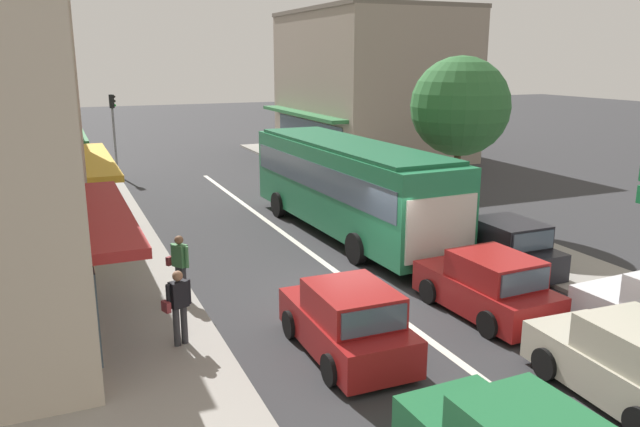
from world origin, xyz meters
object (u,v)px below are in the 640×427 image
(hatchback_queue_gap_filler, at_px, (347,322))
(parked_sedan_kerb_third, at_px, (399,204))
(pedestrian_with_handbag_near, at_px, (180,263))
(pedestrian_browsing_midblock, at_px, (178,303))
(parked_sedan_kerb_rear, at_px, (339,178))
(traffic_light_downstreet, at_px, (113,121))
(city_bus, at_px, (348,182))
(street_tree_right, at_px, (460,107))
(hatchback_queue_far_back, at_px, (488,287))
(parked_hatchback_kerb_second, at_px, (503,248))
(hatchback_behind_bus_near, at_px, (631,365))

(hatchback_queue_gap_filler, relative_size, parked_sedan_kerb_third, 0.87)
(pedestrian_with_handbag_near, relative_size, pedestrian_browsing_midblock, 1.00)
(parked_sedan_kerb_rear, xyz_separation_m, traffic_light_downstreet, (-8.95, 8.19, 2.19))
(city_bus, xyz_separation_m, pedestrian_with_handbag_near, (-6.55, -4.04, -0.81))
(parked_sedan_kerb_third, relative_size, pedestrian_with_handbag_near, 2.61)
(hatchback_queue_gap_filler, height_order, street_tree_right, street_tree_right)
(street_tree_right, bearing_deg, city_bus, 174.78)
(hatchback_queue_far_back, xyz_separation_m, pedestrian_with_handbag_near, (-6.59, 3.60, 0.36))
(hatchback_queue_gap_filler, xyz_separation_m, pedestrian_with_handbag_near, (-2.62, 4.14, 0.36))
(hatchback_queue_far_back, distance_m, parked_sedan_kerb_third, 8.88)
(parked_sedan_kerb_third, distance_m, pedestrian_with_handbag_near, 10.38)
(city_bus, xyz_separation_m, hatchback_queue_far_back, (0.04, -7.64, -1.17))
(parked_sedan_kerb_third, xyz_separation_m, pedestrian_with_handbag_near, (-9.13, -4.91, 0.40))
(traffic_light_downstreet, xyz_separation_m, pedestrian_browsing_midblock, (-0.88, -21.43, -1.79))
(street_tree_right, bearing_deg, parked_sedan_kerb_third, 142.42)
(street_tree_right, xyz_separation_m, pedestrian_browsing_midblock, (-11.29, -6.27, -3.26))
(parked_hatchback_kerb_second, bearing_deg, traffic_light_downstreet, 113.33)
(hatchback_queue_gap_filler, xyz_separation_m, street_tree_right, (8.14, 7.80, 3.61))
(city_bus, bearing_deg, parked_hatchback_kerb_second, -65.19)
(hatchback_queue_far_back, xyz_separation_m, street_tree_right, (4.17, 7.25, 3.61))
(hatchback_behind_bus_near, xyz_separation_m, traffic_light_downstreet, (-6.10, 26.61, 2.15))
(hatchback_behind_bus_near, distance_m, street_tree_right, 12.76)
(hatchback_behind_bus_near, relative_size, hatchback_queue_gap_filler, 1.01)
(hatchback_behind_bus_near, relative_size, pedestrian_browsing_midblock, 2.31)
(street_tree_right, distance_m, pedestrian_browsing_midblock, 13.32)
(hatchback_queue_far_back, bearing_deg, city_bus, 90.28)
(parked_sedan_kerb_third, relative_size, parked_sedan_kerb_rear, 1.00)
(street_tree_right, height_order, pedestrian_with_handbag_near, street_tree_right)
(traffic_light_downstreet, bearing_deg, parked_hatchback_kerb_second, -66.67)
(parked_hatchback_kerb_second, distance_m, parked_sedan_kerb_rear, 11.84)
(hatchback_queue_far_back, relative_size, parked_hatchback_kerb_second, 1.02)
(hatchback_behind_bus_near, height_order, street_tree_right, street_tree_right)
(hatchback_queue_gap_filler, bearing_deg, traffic_light_downstreet, 95.66)
(parked_hatchback_kerb_second, relative_size, parked_sedan_kerb_third, 0.87)
(hatchback_queue_gap_filler, xyz_separation_m, traffic_light_downstreet, (-2.27, 22.95, 2.15))
(hatchback_queue_far_back, distance_m, parked_hatchback_kerb_second, 3.38)
(hatchback_queue_far_back, xyz_separation_m, parked_sedan_kerb_third, (2.54, 8.50, -0.05))
(street_tree_right, bearing_deg, hatchback_queue_far_back, -119.89)
(hatchback_queue_gap_filler, xyz_separation_m, parked_sedan_kerb_third, (6.52, 9.05, -0.05))
(traffic_light_downstreet, relative_size, pedestrian_browsing_midblock, 2.58)
(pedestrian_browsing_midblock, bearing_deg, hatchback_queue_far_back, -7.85)
(parked_sedan_kerb_third, bearing_deg, traffic_light_downstreet, 122.29)
(city_bus, xyz_separation_m, parked_sedan_kerb_rear, (2.75, 6.58, -1.22))
(pedestrian_with_handbag_near, bearing_deg, parked_sedan_kerb_third, 28.24)
(hatchback_queue_far_back, bearing_deg, parked_sedan_kerb_rear, 79.22)
(city_bus, xyz_separation_m, parked_hatchback_kerb_second, (2.43, -5.25, -1.17))
(hatchback_queue_gap_filler, height_order, parked_hatchback_kerb_second, same)
(hatchback_queue_far_back, height_order, parked_hatchback_kerb_second, same)
(hatchback_behind_bus_near, relative_size, parked_sedan_kerb_third, 0.89)
(parked_hatchback_kerb_second, height_order, parked_sedan_kerb_rear, parked_hatchback_kerb_second)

